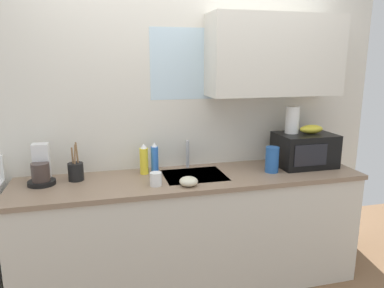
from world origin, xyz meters
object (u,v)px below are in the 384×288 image
(dish_soap_bottle_yellow, at_px, (144,160))
(small_bowl, at_px, (189,181))
(banana_bunch, at_px, (311,129))
(cereal_canister, at_px, (272,160))
(microwave, at_px, (304,150))
(utensil_crock, at_px, (76,171))
(mug_white, at_px, (156,179))
(coffee_maker, at_px, (41,169))
(paper_towel_roll, at_px, (292,120))
(dish_soap_bottle_blue, at_px, (155,158))

(dish_soap_bottle_yellow, height_order, small_bowl, dish_soap_bottle_yellow)
(banana_bunch, relative_size, cereal_canister, 0.99)
(banana_bunch, bearing_deg, small_bowl, -167.15)
(microwave, height_order, utensil_crock, utensil_crock)
(cereal_canister, xyz_separation_m, small_bowl, (-0.71, -0.15, -0.07))
(banana_bunch, distance_m, small_bowl, 1.16)
(mug_white, bearing_deg, dish_soap_bottle_yellow, 98.54)
(cereal_canister, bearing_deg, microwave, 16.17)
(cereal_canister, height_order, small_bowl, cereal_canister)
(dish_soap_bottle_yellow, xyz_separation_m, cereal_canister, (0.97, -0.20, -0.01))
(dish_soap_bottle_yellow, distance_m, cereal_canister, 0.99)
(coffee_maker, bearing_deg, microwave, -1.68)
(paper_towel_roll, height_order, coffee_maker, paper_towel_roll)
(banana_bunch, height_order, coffee_maker, banana_bunch)
(banana_bunch, height_order, mug_white, banana_bunch)
(mug_white, bearing_deg, paper_towel_roll, 11.63)
(banana_bunch, height_order, dish_soap_bottle_blue, banana_bunch)
(paper_towel_roll, relative_size, dish_soap_bottle_yellow, 0.93)
(microwave, xyz_separation_m, small_bowl, (-1.05, -0.25, -0.10))
(utensil_crock, distance_m, small_bowl, 0.83)
(paper_towel_roll, xyz_separation_m, dish_soap_bottle_yellow, (-1.21, 0.05, -0.27))
(dish_soap_bottle_yellow, xyz_separation_m, utensil_crock, (-0.50, -0.03, -0.04))
(microwave, xyz_separation_m, mug_white, (-1.27, -0.19, -0.09))
(paper_towel_roll, bearing_deg, utensil_crock, 179.34)
(coffee_maker, bearing_deg, small_bowl, -17.22)
(microwave, bearing_deg, cereal_canister, -163.83)
(cereal_canister, bearing_deg, paper_towel_roll, 32.01)
(dish_soap_bottle_blue, relative_size, dish_soap_bottle_yellow, 1.02)
(paper_towel_roll, bearing_deg, small_bowl, -162.41)
(banana_bunch, xyz_separation_m, dish_soap_bottle_yellow, (-1.36, 0.10, -0.19))
(banana_bunch, bearing_deg, mug_white, -171.79)
(banana_bunch, xyz_separation_m, dish_soap_bottle_blue, (-1.28, 0.12, -0.19))
(mug_white, xyz_separation_m, small_bowl, (0.22, -0.06, -0.02))
(dish_soap_bottle_yellow, bearing_deg, banana_bunch, -4.39)
(mug_white, height_order, small_bowl, mug_white)
(mug_white, bearing_deg, banana_bunch, 8.21)
(microwave, relative_size, small_bowl, 3.54)
(dish_soap_bottle_yellow, relative_size, utensil_crock, 0.84)
(banana_bunch, distance_m, cereal_canister, 0.45)
(cereal_canister, xyz_separation_m, utensil_crock, (-1.47, 0.17, -0.03))
(paper_towel_roll, height_order, mug_white, paper_towel_roll)
(dish_soap_bottle_blue, xyz_separation_m, dish_soap_bottle_yellow, (-0.08, -0.01, -0.00))
(banana_bunch, xyz_separation_m, utensil_crock, (-1.86, 0.07, -0.23))
(paper_towel_roll, bearing_deg, microwave, -27.38)
(banana_bunch, bearing_deg, microwave, -178.23)
(banana_bunch, distance_m, dish_soap_bottle_yellow, 1.38)
(coffee_maker, relative_size, small_bowl, 2.15)
(paper_towel_roll, xyz_separation_m, mug_white, (-1.17, -0.24, -0.33))
(microwave, height_order, dish_soap_bottle_yellow, microwave)
(cereal_canister, relative_size, utensil_crock, 0.72)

